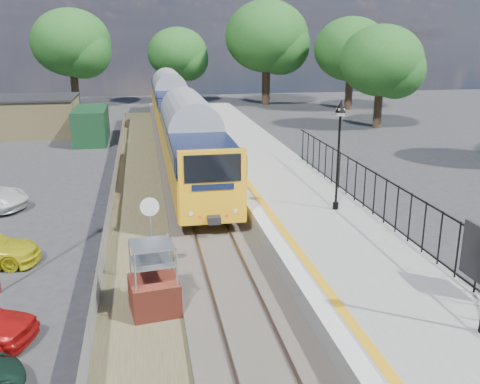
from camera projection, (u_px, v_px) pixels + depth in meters
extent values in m
plane|color=#2D2D30|center=(238.00, 307.00, 16.37)|extent=(120.00, 120.00, 0.00)
cube|color=#473F38|center=(201.00, 205.00, 25.78)|extent=(3.40, 80.00, 0.20)
cube|color=#4C472D|center=(141.00, 224.00, 23.41)|extent=(2.60, 70.00, 0.06)
cube|color=brown|center=(186.00, 204.00, 25.62)|extent=(0.07, 80.00, 0.14)
cube|color=brown|center=(216.00, 202.00, 25.87)|extent=(0.07, 80.00, 0.14)
cube|color=gray|center=(297.00, 206.00, 24.52)|extent=(5.00, 70.00, 0.90)
cube|color=silver|center=(249.00, 199.00, 24.00)|extent=(0.50, 70.00, 0.01)
cube|color=#FAAF16|center=(260.00, 199.00, 24.09)|extent=(0.30, 70.00, 0.01)
cylinder|color=black|center=(336.00, 206.00, 22.65)|extent=(0.24, 0.24, 0.30)
cylinder|color=black|center=(338.00, 163.00, 22.13)|extent=(0.10, 0.10, 3.70)
cube|color=black|center=(340.00, 116.00, 21.58)|extent=(0.08, 0.08, 0.30)
cube|color=beige|center=(341.00, 112.00, 21.53)|extent=(0.26, 0.26, 0.30)
cone|color=black|center=(341.00, 106.00, 21.46)|extent=(0.44, 0.44, 0.50)
cube|color=black|center=(405.00, 191.00, 19.11)|extent=(0.05, 26.00, 0.05)
cube|color=black|center=(477.00, 254.00, 15.02)|extent=(0.08, 1.40, 1.60)
cube|color=tan|center=(26.00, 117.00, 44.05)|extent=(8.00, 6.00, 3.00)
cube|color=black|center=(24.00, 98.00, 43.61)|extent=(8.20, 6.20, 0.15)
cube|color=#14371A|center=(91.00, 125.00, 41.29)|extent=(2.40, 6.00, 2.60)
cylinder|color=#332319|center=(75.00, 90.00, 61.26)|extent=(0.88, 0.88, 3.85)
ellipsoid|color=#1A4E1A|center=(71.00, 42.00, 59.78)|extent=(8.80, 8.80, 7.48)
cylinder|color=#332319|center=(179.00, 89.00, 65.32)|extent=(0.72, 0.72, 3.15)
ellipsoid|color=#1A4E1A|center=(178.00, 53.00, 64.11)|extent=(7.20, 7.20, 6.12)
cylinder|color=#332319|center=(266.00, 86.00, 63.13)|extent=(0.96, 0.96, 4.20)
ellipsoid|color=#1A4E1A|center=(267.00, 36.00, 61.51)|extent=(9.60, 9.60, 8.16)
cylinder|color=#332319|center=(349.00, 93.00, 58.95)|extent=(0.80, 0.80, 3.50)
ellipsoid|color=#1A4E1A|center=(351.00, 49.00, 57.61)|extent=(8.00, 8.00, 6.80)
cylinder|color=#332319|center=(378.00, 110.00, 47.34)|extent=(0.72, 0.72, 3.15)
ellipsoid|color=#1A4E1A|center=(381.00, 61.00, 46.13)|extent=(7.20, 7.20, 6.12)
cube|color=#FAAF16|center=(190.00, 149.00, 30.68)|extent=(2.80, 20.00, 1.90)
cube|color=#0F1737|center=(189.00, 127.00, 30.32)|extent=(2.82, 20.00, 0.90)
cube|color=black|center=(189.00, 127.00, 30.32)|extent=(2.82, 18.00, 0.70)
cube|color=black|center=(190.00, 169.00, 31.02)|extent=(2.00, 18.00, 0.45)
cube|color=#FAAF16|center=(170.00, 105.00, 50.11)|extent=(2.80, 20.00, 1.90)
cube|color=#0F1737|center=(169.00, 91.00, 49.75)|extent=(2.82, 20.00, 0.90)
cube|color=black|center=(169.00, 91.00, 49.75)|extent=(2.82, 18.00, 0.70)
cube|color=black|center=(170.00, 117.00, 50.45)|extent=(2.00, 18.00, 0.45)
cube|color=black|center=(213.00, 168.00, 20.67)|extent=(2.24, 0.04, 1.10)
cube|color=maroon|center=(154.00, 296.00, 15.90)|extent=(1.58, 1.58, 1.07)
cylinder|color=#999EA3|center=(152.00, 246.00, 17.46)|extent=(0.06, 0.06, 2.74)
cylinder|color=silver|center=(150.00, 207.00, 17.02)|extent=(0.62, 0.04, 0.61)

